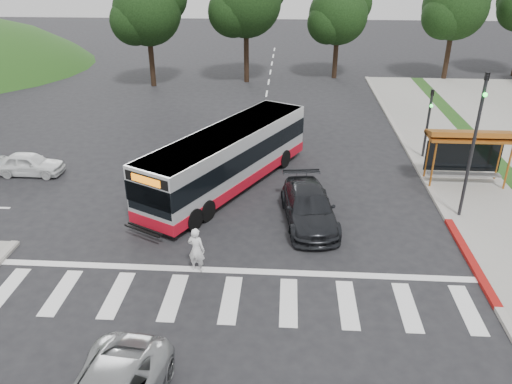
{
  "coord_description": "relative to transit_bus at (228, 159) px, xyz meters",
  "views": [
    {
      "loc": [
        1.78,
        -18.7,
        10.91
      ],
      "look_at": [
        0.54,
        0.2,
        1.6
      ],
      "focal_mm": 35.0,
      "sensor_mm": 36.0,
      "label": 1
    }
  ],
  "objects": [
    {
      "name": "tree_north_b",
      "position": [
        7.16,
        24.04,
        4.19
      ],
      "size": [
        5.72,
        5.33,
        8.43
      ],
      "color": "black",
      "rests_on": "ground"
    },
    {
      "name": "traffic_signal_ne_short",
      "position": [
        10.69,
        4.47,
        1.0
      ],
      "size": [
        0.18,
        0.37,
        4.0
      ],
      "color": "black",
      "rests_on": "ground"
    },
    {
      "name": "traffic_signal_ne_tall",
      "position": [
        10.69,
        -2.52,
        2.4
      ],
      "size": [
        0.18,
        0.37,
        6.5
      ],
      "color": "black",
      "rests_on": "ground"
    },
    {
      "name": "curb_east_red",
      "position": [
        10.09,
        -6.02,
        -1.4
      ],
      "size": [
        0.32,
        6.0,
        0.15
      ],
      "primitive_type": "cube",
      "color": "maroon",
      "rests_on": "ground"
    },
    {
      "name": "sidewalk_east",
      "position": [
        12.09,
        3.98,
        -1.41
      ],
      "size": [
        4.0,
        40.0,
        0.12
      ],
      "primitive_type": "cube",
      "color": "gray",
      "rests_on": "ground"
    },
    {
      "name": "tree_north_a",
      "position": [
        -0.83,
        22.05,
        5.45
      ],
      "size": [
        6.6,
        6.15,
        10.17
      ],
      "color": "black",
      "rests_on": "ground"
    },
    {
      "name": "west_car_white",
      "position": [
        -10.73,
        0.79,
        -0.87
      ],
      "size": [
        3.58,
        1.47,
        1.21
      ],
      "primitive_type": "imported",
      "rotation": [
        0.0,
        0.0,
        1.56
      ],
      "color": "white",
      "rests_on": "ground"
    },
    {
      "name": "pedestrian",
      "position": [
        -0.35,
        -7.36,
        -0.57
      ],
      "size": [
        0.75,
        0.6,
        1.8
      ],
      "primitive_type": "imported",
      "rotation": [
        0.0,
        0.0,
        2.86
      ],
      "color": "white",
      "rests_on": "ground"
    },
    {
      "name": "ground",
      "position": [
        1.09,
        -4.02,
        -1.47
      ],
      "size": [
        140.0,
        140.0,
        0.0
      ],
      "primitive_type": "plane",
      "color": "black",
      "rests_on": "ground"
    },
    {
      "name": "tree_ne_a",
      "position": [
        17.16,
        24.05,
        4.92
      ],
      "size": [
        6.16,
        5.74,
        9.3
      ],
      "color": "black",
      "rests_on": "parking_lot"
    },
    {
      "name": "transit_bus",
      "position": [
        0.0,
        0.0,
        0.0
      ],
      "size": [
        7.54,
        11.23,
        2.95
      ],
      "primitive_type": null,
      "rotation": [
        0.0,
        0.0,
        -0.49
      ],
      "color": "silver",
      "rests_on": "ground"
    },
    {
      "name": "tree_north_c",
      "position": [
        -8.84,
        20.05,
        4.82
      ],
      "size": [
        6.16,
        5.74,
        9.3
      ],
      "color": "black",
      "rests_on": "ground"
    },
    {
      "name": "dark_sedan",
      "position": [
        3.91,
        -3.41,
        -0.73
      ],
      "size": [
        2.74,
        5.36,
        1.49
      ],
      "primitive_type": "imported",
      "rotation": [
        0.0,
        0.0,
        0.13
      ],
      "color": "black",
      "rests_on": "ground"
    },
    {
      "name": "crosswalk_ladder",
      "position": [
        1.09,
        -9.02,
        -1.47
      ],
      "size": [
        18.0,
        2.6,
        0.01
      ],
      "primitive_type": "cube",
      "color": "silver",
      "rests_on": "ground"
    },
    {
      "name": "bus_shelter",
      "position": [
        11.89,
        1.09,
        0.88
      ],
      "size": [
        4.2,
        1.6,
        2.86
      ],
      "color": "#A65A1B",
      "rests_on": "sidewalk_east"
    },
    {
      "name": "curb_east",
      "position": [
        10.09,
        3.98,
        -1.4
      ],
      "size": [
        0.3,
        40.0,
        0.15
      ],
      "primitive_type": "cube",
      "color": "#9E9991",
      "rests_on": "ground"
    }
  ]
}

